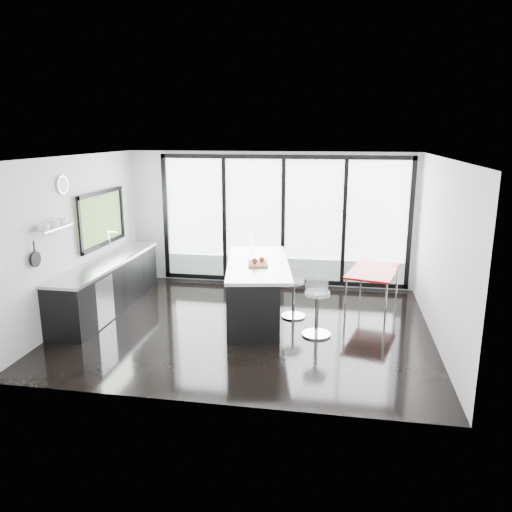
% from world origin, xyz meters
% --- Properties ---
extents(floor, '(6.00, 5.00, 0.00)m').
position_xyz_m(floor, '(0.00, 0.00, 0.00)').
color(floor, black).
rests_on(floor, ground).
extents(ceiling, '(6.00, 5.00, 0.00)m').
position_xyz_m(ceiling, '(0.00, 0.00, 2.80)').
color(ceiling, white).
rests_on(ceiling, wall_back).
extents(wall_back, '(6.00, 0.09, 2.80)m').
position_xyz_m(wall_back, '(0.27, 2.47, 1.27)').
color(wall_back, silver).
rests_on(wall_back, ground).
extents(wall_front, '(6.00, 0.00, 2.80)m').
position_xyz_m(wall_front, '(0.00, -2.50, 1.40)').
color(wall_front, silver).
rests_on(wall_front, ground).
extents(wall_left, '(0.26, 5.00, 2.80)m').
position_xyz_m(wall_left, '(-2.97, 0.27, 1.56)').
color(wall_left, silver).
rests_on(wall_left, ground).
extents(wall_right, '(0.00, 5.00, 2.80)m').
position_xyz_m(wall_right, '(3.00, 0.00, 1.40)').
color(wall_right, silver).
rests_on(wall_right, ground).
extents(counter_cabinets, '(0.69, 3.24, 1.36)m').
position_xyz_m(counter_cabinets, '(-2.67, 0.40, 0.46)').
color(counter_cabinets, black).
rests_on(counter_cabinets, floor).
extents(island, '(1.46, 2.61, 1.31)m').
position_xyz_m(island, '(0.03, 0.44, 0.51)').
color(island, black).
rests_on(island, floor).
extents(bar_stool_near, '(0.52, 0.52, 0.74)m').
position_xyz_m(bar_stool_near, '(1.17, -0.18, 0.37)').
color(bar_stool_near, silver).
rests_on(bar_stool_near, floor).
extents(bar_stool_far, '(0.56, 0.56, 0.67)m').
position_xyz_m(bar_stool_far, '(0.72, 0.58, 0.34)').
color(bar_stool_far, silver).
rests_on(bar_stool_far, floor).
extents(red_table, '(1.10, 1.53, 0.74)m').
position_xyz_m(red_table, '(2.11, 1.26, 0.37)').
color(red_table, '#A90D0E').
rests_on(red_table, floor).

